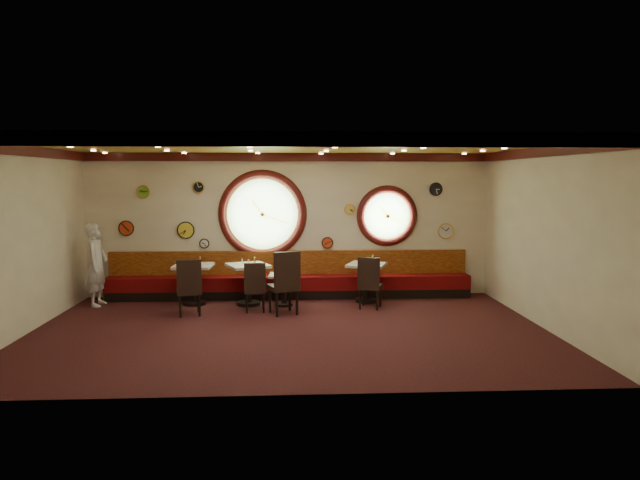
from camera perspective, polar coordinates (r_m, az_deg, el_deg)
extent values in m
cube|color=black|center=(10.12, -3.01, -8.99)|extent=(9.00, 6.00, 0.00)
cube|color=#BE8C35|center=(9.78, -3.12, 9.41)|extent=(9.00, 6.00, 0.02)
cube|color=beige|center=(12.81, -3.06, 1.50)|extent=(9.00, 0.02, 3.20)
cube|color=beige|center=(6.85, -3.06, -2.66)|extent=(9.00, 0.02, 3.20)
cube|color=beige|center=(10.81, -27.67, -0.09)|extent=(0.02, 6.00, 3.20)
cube|color=beige|center=(10.80, 21.55, 0.19)|extent=(0.02, 6.00, 3.20)
cube|color=#3D0C0B|center=(12.72, -3.10, 8.28)|extent=(9.00, 0.10, 0.18)
cube|color=#3D0C0B|center=(6.83, -3.14, 10.02)|extent=(9.00, 0.10, 0.18)
cube|color=#3D0C0B|center=(10.74, -27.84, 7.94)|extent=(0.10, 6.00, 0.18)
cube|color=#3D0C0B|center=(10.74, 21.64, 8.22)|extent=(0.10, 6.00, 0.18)
cube|color=black|center=(12.75, -3.02, -5.34)|extent=(8.00, 0.55, 0.20)
cube|color=#59070A|center=(12.70, -3.03, -4.23)|extent=(8.00, 0.55, 0.30)
cube|color=#651008|center=(12.85, -3.04, -2.30)|extent=(8.00, 0.10, 0.55)
cylinder|color=#91C475|center=(12.80, -5.76, 2.60)|extent=(1.66, 0.02, 1.66)
torus|color=#3D0C0B|center=(12.79, -5.76, 2.59)|extent=(1.98, 0.18, 1.98)
torus|color=gold|center=(12.76, -5.77, 2.59)|extent=(1.61, 0.03, 1.61)
cylinder|color=#91C475|center=(12.98, 6.70, 2.42)|extent=(1.10, 0.02, 1.10)
torus|color=#3D0C0B|center=(12.96, 6.71, 2.41)|extent=(1.38, 0.18, 1.38)
torus|color=gold|center=(12.93, 6.73, 2.40)|extent=(1.09, 0.03, 1.09)
cylinder|color=black|center=(12.88, -12.05, 5.19)|extent=(0.24, 0.03, 0.24)
cylinder|color=#ED421B|center=(12.84, 0.74, -0.27)|extent=(0.24, 0.03, 0.24)
cylinder|color=red|center=(13.27, -18.80, 1.13)|extent=(0.32, 0.03, 0.32)
cylinder|color=black|center=(13.15, 11.51, 5.00)|extent=(0.28, 0.03, 0.28)
cylinder|color=silver|center=(12.95, -11.49, -0.34)|extent=(0.20, 0.03, 0.20)
cylinder|color=gold|center=(12.98, -13.27, 0.97)|extent=(0.36, 0.03, 0.36)
cylinder|color=gold|center=(12.82, 2.98, 3.07)|extent=(0.22, 0.03, 0.22)
cylinder|color=silver|center=(13.27, 12.46, 0.88)|extent=(0.34, 0.03, 0.34)
cylinder|color=#73B925|center=(13.13, -17.24, 4.62)|extent=(0.26, 0.03, 0.26)
cylinder|color=black|center=(12.37, -12.46, -6.15)|extent=(0.49, 0.49, 0.07)
cylinder|color=black|center=(12.29, -12.50, -4.40)|extent=(0.13, 0.13, 0.77)
cube|color=silver|center=(12.22, -12.55, -2.54)|extent=(0.80, 0.80, 0.06)
cylinder|color=black|center=(12.13, -7.17, -6.30)|extent=(0.49, 0.49, 0.07)
cylinder|color=black|center=(12.05, -7.19, -4.47)|extent=(0.13, 0.13, 0.78)
cube|color=silver|center=(11.98, -7.22, -2.55)|extent=(1.03, 1.03, 0.06)
cylinder|color=black|center=(12.00, -3.63, -6.43)|extent=(0.38, 0.38, 0.05)
cylinder|color=black|center=(11.94, -3.64, -5.03)|extent=(0.10, 0.10, 0.60)
cube|color=silver|center=(11.88, -3.65, -3.54)|extent=(0.64, 0.64, 0.04)
cylinder|color=black|center=(12.36, 4.65, -6.04)|extent=(0.48, 0.48, 0.06)
cylinder|color=black|center=(12.29, 4.66, -4.31)|extent=(0.13, 0.13, 0.76)
cube|color=silver|center=(12.22, 4.68, -2.49)|extent=(0.98, 0.98, 0.05)
cube|color=black|center=(11.38, -12.96, -5.03)|extent=(0.55, 0.55, 0.08)
cube|color=black|center=(11.12, -12.96, -3.50)|extent=(0.47, 0.16, 0.60)
cube|color=black|center=(11.48, -6.52, -5.04)|extent=(0.45, 0.45, 0.07)
cube|color=black|center=(11.24, -6.53, -3.67)|extent=(0.42, 0.09, 0.55)
cube|color=black|center=(11.20, -3.68, -4.76)|extent=(0.67, 0.67, 0.09)
cube|color=black|center=(10.92, -3.30, -2.97)|extent=(0.52, 0.25, 0.68)
cube|color=black|center=(11.71, 5.05, -4.65)|extent=(0.57, 0.57, 0.08)
cube|color=black|center=(11.47, 4.89, -3.20)|extent=(0.44, 0.20, 0.58)
cylinder|color=silver|center=(12.28, -13.23, -2.16)|extent=(0.03, 0.03, 0.09)
cylinder|color=silver|center=(12.09, -7.78, -2.12)|extent=(0.04, 0.04, 0.10)
cylinder|color=silver|center=(11.94, -3.89, -3.18)|extent=(0.03, 0.03, 0.09)
cylinder|color=silver|center=(12.27, 4.14, -2.12)|extent=(0.03, 0.03, 0.09)
cylinder|color=silver|center=(12.16, -12.46, -2.23)|extent=(0.03, 0.03, 0.09)
cylinder|color=silver|center=(11.90, -7.16, -2.21)|extent=(0.04, 0.04, 0.11)
cylinder|color=silver|center=(11.83, -3.58, -3.21)|extent=(0.04, 0.04, 0.11)
cylinder|color=silver|center=(12.13, 4.74, -2.21)|extent=(0.03, 0.03, 0.09)
cylinder|color=orange|center=(12.21, -11.91, -1.99)|extent=(0.05, 0.05, 0.17)
cylinder|color=gold|center=(12.06, -6.56, -2.02)|extent=(0.04, 0.04, 0.14)
cylinder|color=gold|center=(11.94, -3.04, -3.02)|extent=(0.05, 0.05, 0.15)
cylinder|color=gold|center=(12.31, 5.25, -1.91)|extent=(0.05, 0.05, 0.17)
imported|color=silver|center=(12.70, -21.41, -2.31)|extent=(0.43, 0.64, 1.72)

